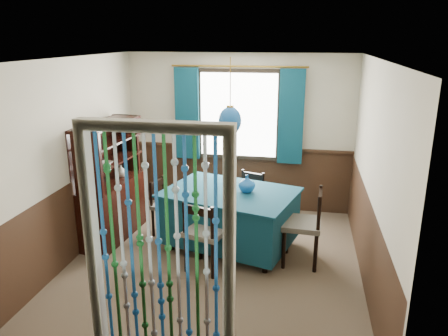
% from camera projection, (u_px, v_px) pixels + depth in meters
% --- Properties ---
extents(floor, '(4.00, 4.00, 0.00)m').
position_uv_depth(floor, '(213.00, 264.00, 5.46)').
color(floor, brown).
rests_on(floor, ground).
extents(ceiling, '(4.00, 4.00, 0.00)m').
position_uv_depth(ceiling, '(212.00, 59.00, 4.73)').
color(ceiling, silver).
rests_on(ceiling, ground).
extents(wall_back, '(3.60, 0.00, 3.60)m').
position_uv_depth(wall_back, '(239.00, 133.00, 6.98)').
color(wall_back, beige).
rests_on(wall_back, ground).
extents(wall_front, '(3.60, 0.00, 3.60)m').
position_uv_depth(wall_front, '(156.00, 247.00, 3.21)').
color(wall_front, beige).
rests_on(wall_front, ground).
extents(wall_left, '(0.00, 4.00, 4.00)m').
position_uv_depth(wall_left, '(71.00, 161.00, 5.41)').
color(wall_left, beige).
rests_on(wall_left, ground).
extents(wall_right, '(0.00, 4.00, 4.00)m').
position_uv_depth(wall_right, '(373.00, 178.00, 4.78)').
color(wall_right, beige).
rests_on(wall_right, ground).
extents(wainscot_back, '(3.60, 0.00, 3.60)m').
position_uv_depth(wainscot_back, '(238.00, 178.00, 7.18)').
color(wainscot_back, '#352014').
rests_on(wainscot_back, ground).
extents(wainscot_front, '(3.60, 0.00, 3.60)m').
position_uv_depth(wainscot_front, '(161.00, 332.00, 3.45)').
color(wainscot_front, '#352014').
rests_on(wainscot_front, ground).
extents(wainscot_left, '(0.00, 4.00, 4.00)m').
position_uv_depth(wainscot_left, '(78.00, 217.00, 5.63)').
color(wainscot_left, '#352014').
rests_on(wainscot_left, ground).
extents(wainscot_right, '(0.00, 4.00, 4.00)m').
position_uv_depth(wainscot_right, '(365.00, 240.00, 5.00)').
color(wainscot_right, '#352014').
rests_on(wainscot_right, ground).
extents(window, '(1.32, 0.12, 1.42)m').
position_uv_depth(window, '(239.00, 115.00, 6.84)').
color(window, black).
rests_on(window, wall_back).
extents(doorway, '(1.16, 0.12, 2.18)m').
position_uv_depth(doorway, '(160.00, 267.00, 3.33)').
color(doorway, silver).
rests_on(doorway, ground).
extents(dining_table, '(1.90, 1.54, 0.80)m').
position_uv_depth(dining_table, '(230.00, 215.00, 5.78)').
color(dining_table, '#0D3647').
rests_on(dining_table, floor).
extents(chair_near, '(0.55, 0.53, 0.91)m').
position_uv_depth(chair_near, '(205.00, 233.00, 5.21)').
color(chair_near, black).
rests_on(chair_near, floor).
extents(chair_far, '(0.52, 0.51, 0.84)m').
position_uv_depth(chair_far, '(248.00, 199.00, 6.40)').
color(chair_far, black).
rests_on(chair_far, floor).
extents(chair_left, '(0.46, 0.48, 0.81)m').
position_uv_depth(chair_left, '(166.00, 205.00, 6.20)').
color(chair_left, black).
rests_on(chair_left, floor).
extents(chair_right, '(0.48, 0.50, 0.97)m').
position_uv_depth(chair_right, '(304.00, 225.00, 5.36)').
color(chair_right, black).
rests_on(chair_right, floor).
extents(sideboard, '(0.54, 1.29, 1.64)m').
position_uv_depth(sideboard, '(112.00, 198.00, 6.08)').
color(sideboard, black).
rests_on(sideboard, floor).
extents(pendant_lamp, '(0.29, 0.29, 0.95)m').
position_uv_depth(pendant_lamp, '(230.00, 121.00, 5.41)').
color(pendant_lamp, olive).
rests_on(pendant_lamp, ceiling).
extents(vase_table, '(0.25, 0.25, 0.21)m').
position_uv_depth(vase_table, '(247.00, 184.00, 5.64)').
color(vase_table, navy).
rests_on(vase_table, dining_table).
extents(bowl_shelf, '(0.24, 0.24, 0.05)m').
position_uv_depth(bowl_shelf, '(106.00, 163.00, 5.70)').
color(bowl_shelf, beige).
rests_on(bowl_shelf, sideboard).
extents(vase_sideboard, '(0.20, 0.20, 0.18)m').
position_uv_depth(vase_sideboard, '(121.00, 170.00, 6.19)').
color(vase_sideboard, beige).
rests_on(vase_sideboard, sideboard).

